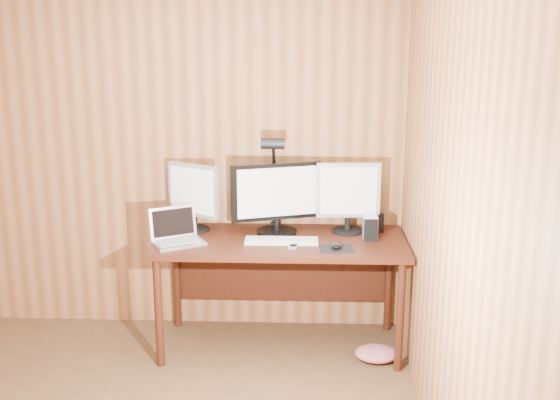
# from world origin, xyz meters

# --- Properties ---
(room_shell) EXTENTS (4.00, 4.00, 4.00)m
(room_shell) POSITION_xyz_m (0.00, 0.00, 1.25)
(room_shell) COLOR brown
(room_shell) RESTS_ON ground
(desk) EXTENTS (1.60, 0.70, 0.75)m
(desk) POSITION_xyz_m (0.93, 1.70, 0.63)
(desk) COLOR #3C170C
(desk) RESTS_ON floor
(monitor_center) EXTENTS (0.58, 0.26, 0.47)m
(monitor_center) POSITION_xyz_m (0.90, 1.75, 1.00)
(monitor_center) COLOR black
(monitor_center) RESTS_ON desk
(monitor_left) EXTENTS (0.37, 0.23, 0.45)m
(monitor_left) POSITION_xyz_m (0.35, 1.79, 0.99)
(monitor_left) COLOR black
(monitor_left) RESTS_ON desk
(monitor_right) EXTENTS (0.42, 0.20, 0.47)m
(monitor_right) POSITION_xyz_m (1.37, 1.79, 1.00)
(monitor_right) COLOR black
(monitor_right) RESTS_ON desk
(laptop) EXTENTS (0.38, 0.35, 0.22)m
(laptop) POSITION_xyz_m (0.28, 1.54, 0.80)
(laptop) COLOR silver
(laptop) RESTS_ON desk
(keyboard) EXTENTS (0.46, 0.14, 0.02)m
(keyboard) POSITION_xyz_m (0.94, 1.56, 0.76)
(keyboard) COLOR white
(keyboard) RESTS_ON desk
(mousepad) EXTENTS (0.22, 0.18, 0.00)m
(mousepad) POSITION_xyz_m (1.28, 1.44, 0.75)
(mousepad) COLOR black
(mousepad) RESTS_ON desk
(mouse) EXTENTS (0.09, 0.12, 0.04)m
(mouse) POSITION_xyz_m (1.28, 1.44, 0.77)
(mouse) COLOR black
(mouse) RESTS_ON mousepad
(hard_drive) EXTENTS (0.09, 0.14, 0.15)m
(hard_drive) POSITION_xyz_m (1.50, 1.67, 0.82)
(hard_drive) COLOR silver
(hard_drive) RESTS_ON desk
(phone) EXTENTS (0.07, 0.11, 0.01)m
(phone) POSITION_xyz_m (1.02, 1.47, 0.76)
(phone) COLOR silver
(phone) RESTS_ON desk
(speaker) EXTENTS (0.05, 0.05, 0.13)m
(speaker) POSITION_xyz_m (1.58, 1.80, 0.81)
(speaker) COLOR black
(speaker) RESTS_ON desk
(desk_lamp) EXTENTS (0.15, 0.22, 0.67)m
(desk_lamp) POSITION_xyz_m (0.88, 1.85, 1.16)
(desk_lamp) COLOR black
(desk_lamp) RESTS_ON desk
(fabric_pile) EXTENTS (0.32, 0.29, 0.09)m
(fabric_pile) POSITION_xyz_m (1.55, 1.46, 0.04)
(fabric_pile) COLOR #CF6474
(fabric_pile) RESTS_ON floor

